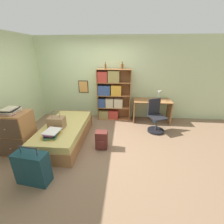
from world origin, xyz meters
The scene contains 17 objects.
ground_plane centered at (0.00, 0.00, 0.00)m, with size 14.00×14.00×0.00m, color #84664C.
wall_back centered at (0.00, 1.72, 1.30)m, with size 10.00×0.09×2.60m.
wall_left centered at (-2.08, 0.00, 1.30)m, with size 0.06×10.00×2.60m.
bed centered at (-0.66, 0.02, 0.22)m, with size 0.97×1.91×0.45m.
handbag centered at (-0.77, -0.14, 0.58)m, with size 0.37×0.25×0.43m.
book_stack_on_bed centered at (-0.71, -0.54, 0.51)m, with size 0.36×0.40×0.13m.
suitcase centered at (-0.71, -1.32, 0.29)m, with size 0.58×0.31×0.71m.
dresser centered at (-1.53, -0.51, 0.47)m, with size 0.63×0.54×0.94m.
magazine_pile_on_dresser centered at (-1.53, -0.52, 1.00)m, with size 0.31×0.38×0.11m.
bookcase centered at (0.36, 1.50, 0.82)m, with size 1.06×0.33×1.64m.
bottle_green centered at (0.21, 1.49, 1.72)m, with size 0.06×0.06×0.19m.
bottle_brown centered at (0.71, 1.50, 1.72)m, with size 0.08×0.08×0.21m.
desk centered at (1.69, 1.39, 0.50)m, with size 1.17×0.55×0.71m.
desk_lamp centered at (1.90, 1.41, 0.95)m, with size 0.20×0.15×0.37m.
desk_chair centered at (1.70, 0.72, 0.30)m, with size 0.55×0.55×0.93m.
backpack centered at (0.30, -0.23, 0.21)m, with size 0.27×0.24×0.42m.
waste_bin centered at (1.82, 1.34, 0.15)m, with size 0.20×0.20×0.30m.
Camera 1 is at (0.79, -3.20, 2.11)m, focal length 24.00 mm.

